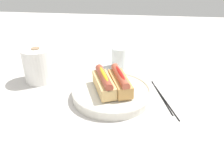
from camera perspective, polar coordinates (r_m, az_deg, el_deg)
The scene contains 8 objects.
ground_plane at distance 0.81m, azimuth 0.82°, elevation -3.47°, with size 2.40×2.40×0.00m, color beige.
serving_bowl at distance 0.81m, azimuth 0.00°, elevation -2.15°, with size 0.27×0.27×0.03m.
hotdog_front at distance 0.79m, azimuth 1.96°, elevation 0.67°, with size 0.16×0.10×0.06m.
hotdog_back at distance 0.78m, azimuth -1.98°, elevation 0.32°, with size 0.16×0.10×0.06m.
water_glass at distance 1.01m, azimuth 1.79°, elevation 6.32°, with size 0.07×0.07×0.09m.
paper_towel_roll at distance 0.94m, azimuth -17.46°, elevation 4.41°, with size 0.11×0.11×0.13m.
chopstick_near at distance 0.84m, azimuth 11.87°, elevation -2.93°, with size 0.01×0.01×0.22m, color black.
chopstick_far at distance 0.81m, azimuth 12.87°, elevation -4.10°, with size 0.01×0.01×0.22m, color black.
Camera 1 is at (-0.68, -0.06, 0.44)m, focal length 37.72 mm.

